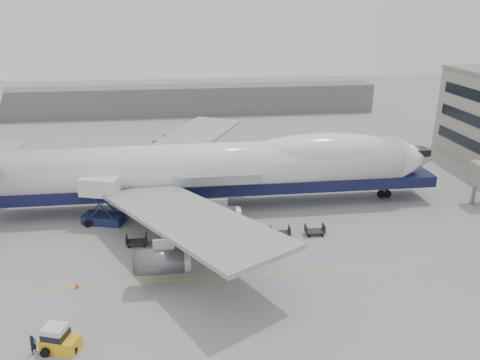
{
  "coord_description": "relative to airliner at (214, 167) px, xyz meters",
  "views": [
    {
      "loc": [
        -3.21,
        -46.77,
        25.99
      ],
      "look_at": [
        3.44,
        6.0,
        5.91
      ],
      "focal_mm": 35.0,
      "sensor_mm": 36.0,
      "label": 1
    }
  ],
  "objects": [
    {
      "name": "ground",
      "position": [
        -0.64,
        -12.0,
        -5.62
      ],
      "size": [
        260.0,
        260.0,
        0.0
      ],
      "primitive_type": "plane",
      "color": "gray",
      "rests_on": "ground"
    },
    {
      "name": "apron_line",
      "position": [
        -0.64,
        -18.0,
        -5.62
      ],
      "size": [
        60.0,
        0.15,
        0.01
      ],
      "primitive_type": "cube",
      "color": "gold",
      "rests_on": "ground"
    },
    {
      "name": "hangar",
      "position": [
        -10.64,
        58.0,
        -2.12
      ],
      "size": [
        110.0,
        8.0,
        7.0
      ],
      "primitive_type": "cube",
      "color": "slate",
      "rests_on": "ground"
    },
    {
      "name": "airliner",
      "position": [
        0.0,
        0.0,
        0.0
      ],
      "size": [
        67.0,
        55.3,
        19.98
      ],
      "color": "white",
      "rests_on": "ground"
    },
    {
      "name": "catering_truck",
      "position": [
        -14.25,
        -3.48,
        -2.18
      ],
      "size": [
        5.57,
        4.53,
        6.12
      ],
      "rotation": [
        0.0,
        0.0,
        -0.3
      ],
      "color": "#19224D",
      "rests_on": "ground"
    },
    {
      "name": "baggage_tug",
      "position": [
        -14.43,
        -26.85,
        -4.67
      ],
      "size": [
        3.29,
        2.43,
        2.15
      ],
      "rotation": [
        0.0,
        0.0,
        -0.32
      ],
      "color": "yellow",
      "rests_on": "ground"
    },
    {
      "name": "ground_worker",
      "position": [
        -16.31,
        -27.09,
        -4.78
      ],
      "size": [
        0.65,
        0.73,
        1.68
      ],
      "primitive_type": "imported",
      "rotation": [
        0.0,
        0.0,
        1.07
      ],
      "color": "black",
      "rests_on": "ground"
    },
    {
      "name": "traffic_cone",
      "position": [
        -14.8,
        -18.16,
        -5.34
      ],
      "size": [
        0.41,
        0.41,
        0.61
      ],
      "rotation": [
        0.0,
        0.0,
        0.17
      ],
      "color": "#FB440D",
      "rests_on": "ground"
    },
    {
      "name": "dolly_0",
      "position": [
        -9.67,
        -10.06,
        -5.09
      ],
      "size": [
        2.3,
        1.35,
        1.3
      ],
      "color": "#2D2D30",
      "rests_on": "ground"
    },
    {
      "name": "dolly_1",
      "position": [
        -5.47,
        -10.06,
        -5.09
      ],
      "size": [
        2.3,
        1.35,
        1.3
      ],
      "color": "#2D2D30",
      "rests_on": "ground"
    },
    {
      "name": "dolly_2",
      "position": [
        -1.28,
        -10.06,
        -5.09
      ],
      "size": [
        2.3,
        1.35,
        1.3
      ],
      "color": "#2D2D30",
      "rests_on": "ground"
    },
    {
      "name": "dolly_3",
      "position": [
        2.92,
        -10.06,
        -5.09
      ],
      "size": [
        2.3,
        1.35,
        1.3
      ],
      "color": "#2D2D30",
      "rests_on": "ground"
    },
    {
      "name": "dolly_4",
      "position": [
        7.12,
        -10.06,
        -5.09
      ],
      "size": [
        2.3,
        1.35,
        1.3
      ],
      "color": "#2D2D30",
      "rests_on": "ground"
    },
    {
      "name": "dolly_5",
      "position": [
        11.32,
        -10.06,
        -5.09
      ],
      "size": [
        2.3,
        1.35,
        1.3
      ],
      "color": "#2D2D30",
      "rests_on": "ground"
    }
  ]
}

